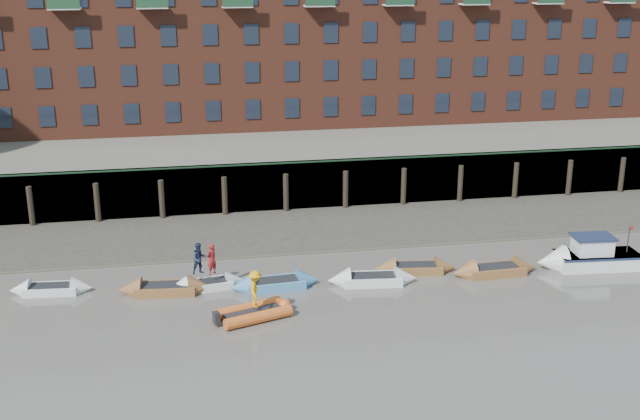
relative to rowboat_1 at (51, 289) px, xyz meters
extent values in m
plane|color=#5D5750|center=(11.51, -10.83, -0.21)|extent=(220.00, 220.00, 0.00)
cube|color=#3D382F|center=(11.51, 7.17, -0.21)|extent=(110.00, 8.00, 0.50)
cube|color=#4C4336|center=(11.51, 3.77, -0.21)|extent=(110.00, 1.60, 0.10)
cube|color=#2D2A26|center=(11.51, 11.57, 1.39)|extent=(110.00, 0.80, 3.20)
cylinder|color=black|center=(-2.49, 10.92, 1.09)|extent=(0.36, 0.36, 2.60)
cylinder|color=black|center=(1.51, 10.92, 1.09)|extent=(0.36, 0.36, 2.60)
cylinder|color=black|center=(5.51, 10.92, 1.09)|extent=(0.36, 0.36, 2.60)
cylinder|color=black|center=(9.51, 10.92, 1.09)|extent=(0.36, 0.36, 2.60)
cylinder|color=black|center=(13.51, 10.92, 1.09)|extent=(0.36, 0.36, 2.60)
cylinder|color=black|center=(17.51, 10.92, 1.09)|extent=(0.36, 0.36, 2.60)
cylinder|color=black|center=(21.51, 10.92, 1.09)|extent=(0.36, 0.36, 2.60)
cylinder|color=black|center=(25.51, 10.92, 1.09)|extent=(0.36, 0.36, 2.60)
cylinder|color=black|center=(29.51, 10.92, 1.09)|extent=(0.36, 0.36, 2.60)
cylinder|color=black|center=(33.51, 10.92, 1.09)|extent=(0.36, 0.36, 2.60)
cylinder|color=black|center=(37.51, 10.92, 1.09)|extent=(0.36, 0.36, 2.60)
cube|color=#264C2D|center=(11.51, 11.27, 3.04)|extent=(110.00, 0.06, 0.10)
cube|color=#5E594D|center=(11.51, 25.17, 1.39)|extent=(110.00, 28.00, 3.20)
cube|color=brown|center=(11.51, 26.17, 8.99)|extent=(80.00, 10.00, 12.00)
cube|color=black|center=(-5.49, 21.15, 4.79)|extent=(1.10, 0.12, 1.50)
cube|color=black|center=(-2.49, 21.15, 4.79)|extent=(1.10, 0.12, 1.50)
cube|color=black|center=(0.51, 21.15, 4.79)|extent=(1.10, 0.12, 1.50)
cube|color=black|center=(3.51, 21.15, 4.79)|extent=(1.10, 0.12, 1.50)
cube|color=black|center=(6.51, 21.15, 4.79)|extent=(1.10, 0.12, 1.50)
cube|color=black|center=(9.51, 21.15, 4.79)|extent=(1.10, 0.12, 1.50)
cube|color=black|center=(12.51, 21.15, 4.79)|extent=(1.10, 0.12, 1.50)
cube|color=black|center=(15.51, 21.15, 4.79)|extent=(1.10, 0.12, 1.50)
cube|color=black|center=(18.51, 21.15, 4.79)|extent=(1.10, 0.12, 1.50)
cube|color=black|center=(21.51, 21.15, 4.79)|extent=(1.10, 0.12, 1.50)
cube|color=black|center=(24.51, 21.15, 4.79)|extent=(1.10, 0.12, 1.50)
cube|color=black|center=(27.51, 21.15, 4.79)|extent=(1.10, 0.12, 1.50)
cube|color=black|center=(30.51, 21.15, 4.79)|extent=(1.10, 0.12, 1.50)
cube|color=black|center=(33.51, 21.15, 4.79)|extent=(1.10, 0.12, 1.50)
cube|color=black|center=(36.51, 21.15, 4.79)|extent=(1.10, 0.12, 1.50)
cube|color=black|center=(39.51, 21.15, 4.79)|extent=(1.10, 0.12, 1.50)
cube|color=black|center=(42.51, 21.15, 4.79)|extent=(1.10, 0.12, 1.50)
cube|color=black|center=(-2.49, 21.15, 7.59)|extent=(1.10, 0.12, 1.50)
cube|color=black|center=(0.51, 21.15, 7.59)|extent=(1.10, 0.12, 1.50)
cube|color=black|center=(3.51, 21.15, 7.59)|extent=(1.10, 0.12, 1.50)
cube|color=black|center=(6.51, 21.15, 7.59)|extent=(1.10, 0.12, 1.50)
cube|color=black|center=(9.51, 21.15, 7.59)|extent=(1.10, 0.12, 1.50)
cube|color=black|center=(12.51, 21.15, 7.59)|extent=(1.10, 0.12, 1.50)
cube|color=black|center=(15.51, 21.15, 7.59)|extent=(1.10, 0.12, 1.50)
cube|color=black|center=(18.51, 21.15, 7.59)|extent=(1.10, 0.12, 1.50)
cube|color=black|center=(21.51, 21.15, 7.59)|extent=(1.10, 0.12, 1.50)
cube|color=black|center=(24.51, 21.15, 7.59)|extent=(1.10, 0.12, 1.50)
cube|color=black|center=(27.51, 21.15, 7.59)|extent=(1.10, 0.12, 1.50)
cube|color=black|center=(30.51, 21.15, 7.59)|extent=(1.10, 0.12, 1.50)
cube|color=black|center=(33.51, 21.15, 7.59)|extent=(1.10, 0.12, 1.50)
cube|color=black|center=(36.51, 21.15, 7.59)|extent=(1.10, 0.12, 1.50)
cube|color=black|center=(39.51, 21.15, 7.59)|extent=(1.10, 0.12, 1.50)
cube|color=black|center=(42.51, 21.15, 7.59)|extent=(1.10, 0.12, 1.50)
cube|color=black|center=(-2.49, 21.15, 10.39)|extent=(1.10, 0.12, 1.50)
cube|color=black|center=(0.51, 21.15, 10.39)|extent=(1.10, 0.12, 1.50)
cube|color=black|center=(3.51, 21.15, 10.39)|extent=(1.10, 0.12, 1.50)
cube|color=black|center=(6.51, 21.15, 10.39)|extent=(1.10, 0.12, 1.50)
cube|color=black|center=(9.51, 21.15, 10.39)|extent=(1.10, 0.12, 1.50)
cube|color=black|center=(12.51, 21.15, 10.39)|extent=(1.10, 0.12, 1.50)
cube|color=black|center=(15.51, 21.15, 10.39)|extent=(1.10, 0.12, 1.50)
cube|color=black|center=(18.51, 21.15, 10.39)|extent=(1.10, 0.12, 1.50)
cube|color=black|center=(21.51, 21.15, 10.39)|extent=(1.10, 0.12, 1.50)
cube|color=black|center=(24.51, 21.15, 10.39)|extent=(1.10, 0.12, 1.50)
cube|color=black|center=(27.51, 21.15, 10.39)|extent=(1.10, 0.12, 1.50)
cube|color=black|center=(30.51, 21.15, 10.39)|extent=(1.10, 0.12, 1.50)
cube|color=black|center=(33.51, 21.15, 10.39)|extent=(1.10, 0.12, 1.50)
cube|color=black|center=(36.51, 21.15, 10.39)|extent=(1.10, 0.12, 1.50)
cube|color=black|center=(39.51, 21.15, 10.39)|extent=(1.10, 0.12, 1.50)
cube|color=black|center=(42.51, 21.15, 10.39)|extent=(1.10, 0.12, 1.50)
cube|color=silver|center=(0.00, 0.00, -0.01)|extent=(2.72, 1.40, 0.41)
cone|color=silver|center=(1.53, -0.13, -0.01)|extent=(1.12, 1.27, 1.19)
cone|color=silver|center=(-1.53, 0.13, -0.01)|extent=(1.12, 1.27, 1.19)
cube|color=black|center=(0.00, 0.00, 0.18)|extent=(2.26, 1.07, 0.06)
cube|color=brown|center=(5.65, -1.08, 0.02)|extent=(3.13, 1.65, 0.47)
cone|color=brown|center=(7.40, -1.25, 0.02)|extent=(1.30, 1.47, 1.36)
cone|color=brown|center=(3.91, -0.90, 0.02)|extent=(1.30, 1.47, 1.36)
cube|color=black|center=(5.65, -1.08, 0.24)|extent=(2.60, 1.26, 0.06)
cube|color=silver|center=(7.71, -0.88, -0.01)|extent=(2.74, 1.58, 0.40)
cone|color=silver|center=(9.20, -0.62, -0.01)|extent=(1.19, 1.32, 1.17)
cone|color=silver|center=(6.23, -1.13, -0.01)|extent=(1.19, 1.32, 1.17)
cube|color=black|center=(7.71, -0.88, 0.17)|extent=(2.27, 1.22, 0.06)
cube|color=teal|center=(11.16, -1.44, 0.02)|extent=(3.05, 1.56, 0.46)
cone|color=teal|center=(12.88, -1.31, 0.02)|extent=(1.25, 1.42, 1.34)
cone|color=teal|center=(9.44, -1.58, 0.02)|extent=(1.25, 1.42, 1.34)
cube|color=black|center=(11.16, -1.44, 0.23)|extent=(2.54, 1.19, 0.06)
cube|color=silver|center=(16.18, -1.78, 0.02)|extent=(3.12, 1.66, 0.47)
cone|color=silver|center=(17.92, -1.97, 0.02)|extent=(1.30, 1.47, 1.35)
cone|color=silver|center=(14.44, -1.60, 0.02)|extent=(1.30, 1.47, 1.35)
cube|color=black|center=(16.18, -1.78, 0.24)|extent=(2.59, 1.27, 0.06)
cube|color=brown|center=(18.81, -0.68, 0.01)|extent=(2.97, 1.62, 0.44)
cone|color=brown|center=(20.45, -0.89, 0.01)|extent=(1.25, 1.41, 1.28)
cone|color=brown|center=(17.17, -0.48, 0.01)|extent=(1.25, 1.41, 1.28)
cube|color=black|center=(18.81, -0.68, 0.21)|extent=(2.46, 1.25, 0.06)
cube|color=brown|center=(22.89, -1.76, 0.03)|extent=(3.12, 1.50, 0.48)
cone|color=brown|center=(24.68, -1.69, 0.03)|extent=(1.24, 1.43, 1.38)
cone|color=brown|center=(21.10, -1.83, 0.03)|extent=(1.24, 1.43, 1.38)
cube|color=black|center=(22.89, -1.76, 0.25)|extent=(2.59, 1.13, 0.06)
cylinder|color=#CA581E|center=(9.51, -4.21, 0.06)|extent=(3.32, 1.57, 0.55)
cylinder|color=#CA581E|center=(9.88, -5.31, 0.06)|extent=(3.32, 1.57, 0.55)
sphere|color=#CA581E|center=(11.26, -4.23, 0.06)|extent=(0.63, 0.63, 0.63)
cube|color=black|center=(9.69, -4.76, 0.06)|extent=(2.92, 1.78, 0.19)
cube|color=silver|center=(28.74, -1.79, 0.20)|extent=(4.59, 2.15, 0.82)
cone|color=silver|center=(26.14, -1.60, 0.20)|extent=(1.66, 1.93, 1.82)
cube|color=#19233F|center=(28.74, -1.79, 0.55)|extent=(4.59, 2.19, 0.12)
cube|color=silver|center=(28.38, -1.77, 1.06)|extent=(2.00, 1.50, 0.91)
cube|color=#19233F|center=(28.38, -1.77, 1.56)|extent=(2.29, 1.70, 0.09)
imported|color=maroon|center=(8.02, -0.92, 1.40)|extent=(0.71, 0.70, 1.66)
imported|color=#19233F|center=(7.42, -0.75, 1.40)|extent=(0.95, 0.84, 1.65)
imported|color=orange|center=(9.82, -4.75, 1.26)|extent=(0.82, 1.23, 1.77)
camera|label=1|loc=(6.53, -38.94, 16.11)|focal=45.00mm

